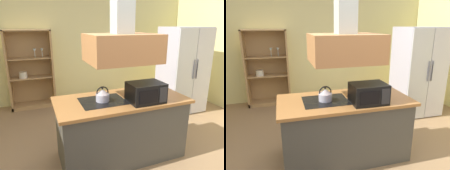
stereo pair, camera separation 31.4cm
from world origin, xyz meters
TOP-DOWN VIEW (x-y plane):
  - ground_plane at (0.00, 0.00)m, footprint 7.80×7.80m
  - wall_back at (0.00, 3.00)m, footprint 6.00×0.12m
  - kitchen_island at (-0.03, 0.23)m, footprint 1.82×0.87m
  - range_hood at (-0.03, 0.23)m, footprint 0.90×0.70m
  - refrigerator at (1.95, 1.35)m, footprint 0.90×0.77m
  - dish_cabinet at (-1.17, 2.78)m, footprint 0.98×0.40m
  - kettle at (-0.30, 0.23)m, footprint 0.18×0.18m
  - cutting_board at (0.36, 0.35)m, footprint 0.36×0.27m
  - microwave at (0.23, 0.01)m, footprint 0.46×0.35m

SIDE VIEW (x-z plane):
  - ground_plane at x=0.00m, z-range 0.00..0.00m
  - kitchen_island at x=-0.03m, z-range 0.00..0.90m
  - dish_cabinet at x=-1.17m, z-range -0.10..1.68m
  - cutting_board at x=0.36m, z-range 0.90..0.92m
  - refrigerator at x=1.95m, z-range 0.00..1.84m
  - kettle at x=-0.30m, z-range 0.88..1.09m
  - microwave at x=0.23m, z-range 0.90..1.16m
  - wall_back at x=0.00m, z-range 0.00..2.70m
  - range_hood at x=-0.03m, z-range 1.08..2.36m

